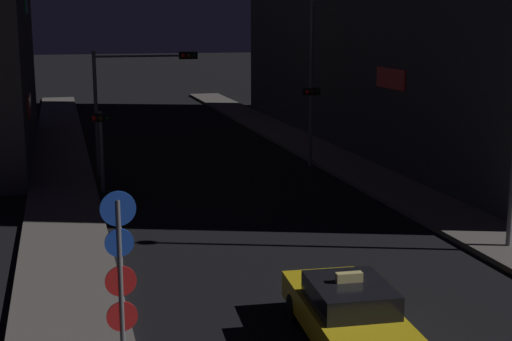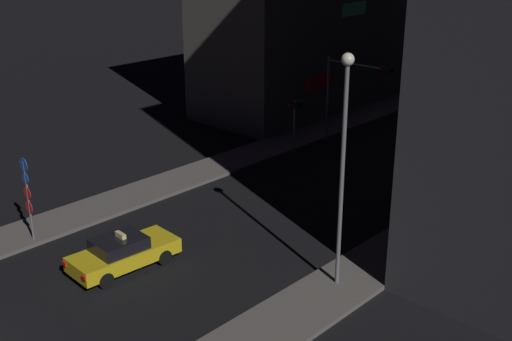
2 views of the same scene
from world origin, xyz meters
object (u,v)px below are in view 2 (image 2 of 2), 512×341
at_px(sign_pole_left, 28,193).
at_px(street_lamp_near_block, 344,145).
at_px(traffic_light_overhead, 351,85).
at_px(traffic_light_right_kerb, 474,133).
at_px(traffic_light_left_kerb, 294,116).
at_px(taxi, 123,252).

bearing_deg(sign_pole_left, street_lamp_near_block, 27.04).
height_order(traffic_light_overhead, traffic_light_right_kerb, traffic_light_overhead).
distance_m(traffic_light_left_kerb, sign_pole_left, 16.93).
xyz_separation_m(traffic_light_left_kerb, traffic_light_right_kerb, (9.83, 3.05, 0.32)).
bearing_deg(traffic_light_overhead, traffic_light_right_kerb, -1.07).
xyz_separation_m(taxi, traffic_light_overhead, (-2.40, 18.82, 3.25)).
bearing_deg(taxi, sign_pole_left, -164.73).
bearing_deg(traffic_light_overhead, street_lamp_near_block, -55.90).
height_order(traffic_light_overhead, street_lamp_near_block, street_lamp_near_block).
distance_m(traffic_light_overhead, street_lamp_near_block, 17.06).
relative_size(traffic_light_overhead, traffic_light_left_kerb, 1.68).
relative_size(taxi, street_lamp_near_block, 0.52).
bearing_deg(sign_pole_left, taxi, 15.27).
bearing_deg(taxi, traffic_light_overhead, 97.27).
bearing_deg(traffic_light_overhead, sign_pole_left, -96.75).
height_order(traffic_light_overhead, sign_pole_left, traffic_light_overhead).
distance_m(traffic_light_right_kerb, street_lamp_near_block, 14.30).
xyz_separation_m(traffic_light_overhead, traffic_light_left_kerb, (-1.71, -3.21, -1.60)).
distance_m(taxi, traffic_light_right_kerb, 19.62).
bearing_deg(traffic_light_left_kerb, traffic_light_right_kerb, 17.27).
bearing_deg(traffic_light_left_kerb, traffic_light_overhead, 61.87).
bearing_deg(traffic_light_right_kerb, street_lamp_near_block, -84.23).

